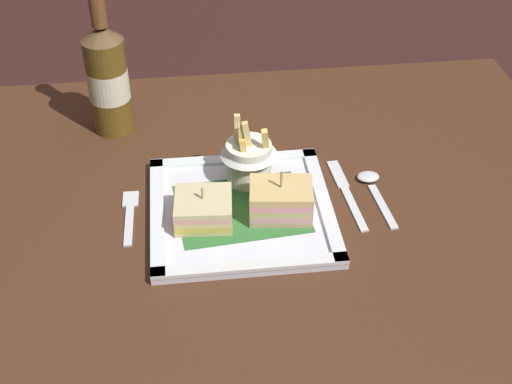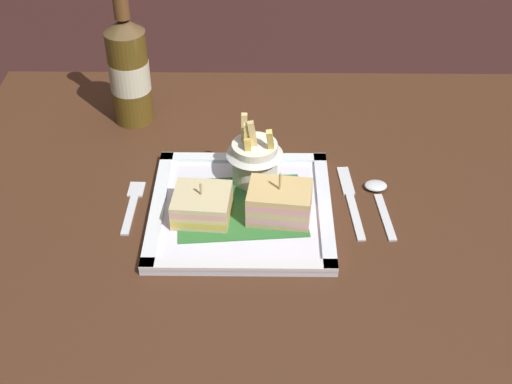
{
  "view_description": "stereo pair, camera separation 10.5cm",
  "coord_description": "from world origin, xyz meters",
  "px_view_note": "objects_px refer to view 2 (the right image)",
  "views": [
    {
      "loc": [
        -0.12,
        -0.82,
        1.41
      ],
      "look_at": [
        -0.02,
        -0.0,
        0.76
      ],
      "focal_mm": 50.46,
      "sensor_mm": 36.0,
      "label": 1
    },
    {
      "loc": [
        -0.01,
        -0.82,
        1.41
      ],
      "look_at": [
        -0.02,
        -0.0,
        0.76
      ],
      "focal_mm": 50.46,
      "sensor_mm": 36.0,
      "label": 2
    }
  ],
  "objects_px": {
    "fries_cup": "(255,155)",
    "knife": "(350,198)",
    "square_plate": "(241,210)",
    "spoon": "(378,194)",
    "sandwich_half_left": "(202,205)",
    "beer_bottle": "(129,69)",
    "fork": "(133,203)",
    "sandwich_half_right": "(280,203)",
    "dining_table": "(270,271)"
  },
  "relations": [
    {
      "from": "dining_table",
      "to": "sandwich_half_right",
      "type": "height_order",
      "value": "sandwich_half_right"
    },
    {
      "from": "fries_cup",
      "to": "spoon",
      "type": "distance_m",
      "value": 0.2
    },
    {
      "from": "square_plate",
      "to": "sandwich_half_right",
      "type": "height_order",
      "value": "sandwich_half_right"
    },
    {
      "from": "spoon",
      "to": "sandwich_half_left",
      "type": "bearing_deg",
      "value": -167.16
    },
    {
      "from": "sandwich_half_right",
      "to": "beer_bottle",
      "type": "bearing_deg",
      "value": 132.24
    },
    {
      "from": "fries_cup",
      "to": "beer_bottle",
      "type": "distance_m",
      "value": 0.29
    },
    {
      "from": "fries_cup",
      "to": "spoon",
      "type": "xyz_separation_m",
      "value": [
        0.19,
        -0.03,
        -0.05
      ]
    },
    {
      "from": "sandwich_half_right",
      "to": "beer_bottle",
      "type": "xyz_separation_m",
      "value": [
        -0.25,
        0.28,
        0.06
      ]
    },
    {
      "from": "fries_cup",
      "to": "dining_table",
      "type": "bearing_deg",
      "value": -70.39
    },
    {
      "from": "sandwich_half_right",
      "to": "knife",
      "type": "xyz_separation_m",
      "value": [
        0.11,
        0.05,
        -0.03
      ]
    },
    {
      "from": "dining_table",
      "to": "fork",
      "type": "distance_m",
      "value": 0.24
    },
    {
      "from": "fries_cup",
      "to": "spoon",
      "type": "relative_size",
      "value": 0.81
    },
    {
      "from": "beer_bottle",
      "to": "dining_table",
      "type": "bearing_deg",
      "value": -47.13
    },
    {
      "from": "beer_bottle",
      "to": "fork",
      "type": "relative_size",
      "value": 2.12
    },
    {
      "from": "sandwich_half_left",
      "to": "sandwich_half_right",
      "type": "relative_size",
      "value": 0.89
    },
    {
      "from": "square_plate",
      "to": "knife",
      "type": "height_order",
      "value": "square_plate"
    },
    {
      "from": "sandwich_half_left",
      "to": "sandwich_half_right",
      "type": "distance_m",
      "value": 0.11
    },
    {
      "from": "sandwich_half_left",
      "to": "fries_cup",
      "type": "xyz_separation_m",
      "value": [
        0.08,
        0.09,
        0.03
      ]
    },
    {
      "from": "beer_bottle",
      "to": "fork",
      "type": "height_order",
      "value": "beer_bottle"
    },
    {
      "from": "fries_cup",
      "to": "spoon",
      "type": "bearing_deg",
      "value": -8.62
    },
    {
      "from": "sandwich_half_left",
      "to": "fork",
      "type": "distance_m",
      "value": 0.12
    },
    {
      "from": "dining_table",
      "to": "sandwich_half_left",
      "type": "distance_m",
      "value": 0.18
    },
    {
      "from": "knife",
      "to": "dining_table",
      "type": "bearing_deg",
      "value": -164.21
    },
    {
      "from": "spoon",
      "to": "dining_table",
      "type": "bearing_deg",
      "value": -165.97
    },
    {
      "from": "knife",
      "to": "sandwich_half_right",
      "type": "bearing_deg",
      "value": -153.96
    },
    {
      "from": "square_plate",
      "to": "sandwich_half_left",
      "type": "distance_m",
      "value": 0.06
    },
    {
      "from": "dining_table",
      "to": "knife",
      "type": "relative_size",
      "value": 5.83
    },
    {
      "from": "fries_cup",
      "to": "knife",
      "type": "height_order",
      "value": "fries_cup"
    },
    {
      "from": "sandwich_half_left",
      "to": "sandwich_half_right",
      "type": "xyz_separation_m",
      "value": [
        0.11,
        -0.0,
        0.01
      ]
    },
    {
      "from": "sandwich_half_right",
      "to": "fork",
      "type": "xyz_separation_m",
      "value": [
        -0.22,
        0.04,
        -0.03
      ]
    },
    {
      "from": "spoon",
      "to": "knife",
      "type": "bearing_deg",
      "value": -171.12
    },
    {
      "from": "fries_cup",
      "to": "sandwich_half_right",
      "type": "bearing_deg",
      "value": -67.38
    },
    {
      "from": "fork",
      "to": "knife",
      "type": "height_order",
      "value": "same"
    },
    {
      "from": "dining_table",
      "to": "knife",
      "type": "xyz_separation_m",
      "value": [
        0.12,
        0.03,
        0.12
      ]
    },
    {
      "from": "square_plate",
      "to": "fries_cup",
      "type": "relative_size",
      "value": 2.43
    },
    {
      "from": "fork",
      "to": "sandwich_half_right",
      "type": "bearing_deg",
      "value": -9.58
    },
    {
      "from": "spoon",
      "to": "square_plate",
      "type": "bearing_deg",
      "value": -168.61
    },
    {
      "from": "dining_table",
      "to": "sandwich_half_left",
      "type": "xyz_separation_m",
      "value": [
        -0.1,
        -0.02,
        0.15
      ]
    },
    {
      "from": "knife",
      "to": "square_plate",
      "type": "bearing_deg",
      "value": -167.96
    },
    {
      "from": "sandwich_half_left",
      "to": "spoon",
      "type": "height_order",
      "value": "sandwich_half_left"
    },
    {
      "from": "dining_table",
      "to": "beer_bottle",
      "type": "bearing_deg",
      "value": 132.87
    },
    {
      "from": "dining_table",
      "to": "square_plate",
      "type": "bearing_deg",
      "value": -178.88
    },
    {
      "from": "fries_cup",
      "to": "knife",
      "type": "distance_m",
      "value": 0.16
    },
    {
      "from": "square_plate",
      "to": "knife",
      "type": "distance_m",
      "value": 0.17
    },
    {
      "from": "beer_bottle",
      "to": "knife",
      "type": "xyz_separation_m",
      "value": [
        0.36,
        -0.22,
        -0.1
      ]
    },
    {
      "from": "sandwich_half_left",
      "to": "spoon",
      "type": "distance_m",
      "value": 0.27
    },
    {
      "from": "fork",
      "to": "spoon",
      "type": "relative_size",
      "value": 0.91
    },
    {
      "from": "fries_cup",
      "to": "fork",
      "type": "relative_size",
      "value": 0.89
    },
    {
      "from": "square_plate",
      "to": "sandwich_half_right",
      "type": "xyz_separation_m",
      "value": [
        0.06,
        -0.02,
        0.03
      ]
    },
    {
      "from": "sandwich_half_right",
      "to": "dining_table",
      "type": "bearing_deg",
      "value": 122.51
    }
  ]
}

